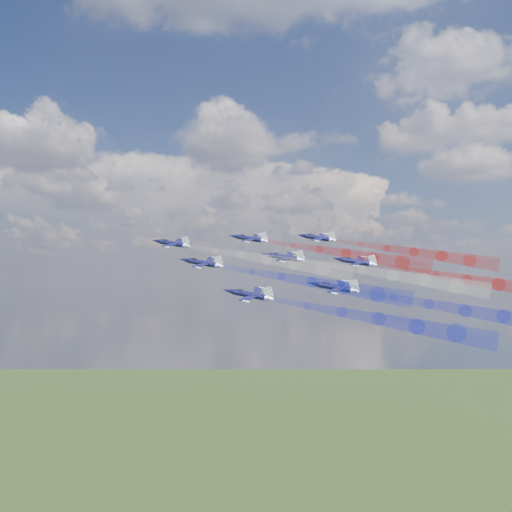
# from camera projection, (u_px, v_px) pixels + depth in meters

# --- Properties ---
(jet_lead) EXTENTS (12.55, 10.73, 6.95)m
(jet_lead) POSITION_uv_depth(u_px,v_px,m) (172.00, 243.00, 144.24)
(jet_lead) COLOR black
(trail_lead) EXTENTS (39.13, 11.08, 10.96)m
(trail_lead) POSITION_uv_depth(u_px,v_px,m) (267.00, 259.00, 135.94)
(trail_lead) COLOR white
(jet_inner_left) EXTENTS (12.55, 10.73, 6.95)m
(jet_inner_left) POSITION_uv_depth(u_px,v_px,m) (203.00, 263.00, 128.12)
(jet_inner_left) COLOR black
(trail_inner_left) EXTENTS (39.13, 11.08, 10.96)m
(trail_inner_left) POSITION_uv_depth(u_px,v_px,m) (312.00, 282.00, 119.82)
(trail_inner_left) COLOR #1A25E5
(jet_inner_right) EXTENTS (12.55, 10.73, 6.95)m
(jet_inner_right) POSITION_uv_depth(u_px,v_px,m) (250.00, 239.00, 148.92)
(jet_inner_right) COLOR black
(trail_inner_right) EXTENTS (39.13, 11.08, 10.96)m
(trail_inner_right) POSITION_uv_depth(u_px,v_px,m) (346.00, 254.00, 140.63)
(trail_inner_right) COLOR red
(jet_outer_left) EXTENTS (12.55, 10.73, 6.95)m
(jet_outer_left) POSITION_uv_depth(u_px,v_px,m) (250.00, 295.00, 113.30)
(jet_outer_left) COLOR black
(trail_outer_left) EXTENTS (39.13, 11.08, 10.96)m
(trail_outer_left) POSITION_uv_depth(u_px,v_px,m) (379.00, 319.00, 105.01)
(trail_outer_left) COLOR #1A25E5
(jet_center_third) EXTENTS (12.55, 10.73, 6.95)m
(jet_center_third) POSITION_uv_depth(u_px,v_px,m) (284.00, 257.00, 135.57)
(jet_center_third) COLOR black
(trail_center_third) EXTENTS (39.13, 11.08, 10.96)m
(trail_center_third) POSITION_uv_depth(u_px,v_px,m) (393.00, 275.00, 127.28)
(trail_center_third) COLOR white
(jet_outer_right) EXTENTS (12.55, 10.73, 6.95)m
(jet_outer_right) POSITION_uv_depth(u_px,v_px,m) (318.00, 238.00, 154.65)
(jet_outer_right) COLOR black
(trail_outer_right) EXTENTS (39.13, 11.08, 10.96)m
(trail_outer_right) POSITION_uv_depth(u_px,v_px,m) (414.00, 252.00, 146.36)
(trail_outer_right) COLOR red
(jet_rear_left) EXTENTS (12.55, 10.73, 6.95)m
(jet_rear_left) POSITION_uv_depth(u_px,v_px,m) (335.00, 287.00, 117.56)
(jet_rear_left) COLOR black
(trail_rear_left) EXTENTS (39.13, 11.08, 10.96)m
(trail_rear_left) POSITION_uv_depth(u_px,v_px,m) (465.00, 310.00, 109.26)
(trail_rear_left) COLOR #1A25E5
(jet_rear_right) EXTENTS (12.55, 10.73, 6.95)m
(jet_rear_right) POSITION_uv_depth(u_px,v_px,m) (356.00, 262.00, 138.28)
(jet_rear_right) COLOR black
(trail_rear_right) EXTENTS (39.13, 11.08, 10.96)m
(trail_rear_right) POSITION_uv_depth(u_px,v_px,m) (467.00, 279.00, 129.99)
(trail_rear_right) COLOR red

